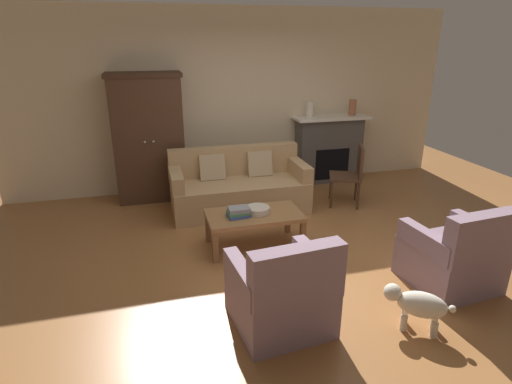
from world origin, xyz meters
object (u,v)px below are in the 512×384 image
fruit_bowl (258,210)px  armchair_near_left (282,294)px  armoire (149,138)px  book_stack (238,212)px  side_chair_wooden (352,172)px  mantel_vase_terracotta (352,108)px  couch (239,188)px  coffee_table (254,218)px  armchair_near_right (454,257)px  mantel_vase_cream (310,110)px  fireplace (328,148)px  dog (417,304)px

fruit_bowl → armchair_near_left: bearing=-97.4°
armoire → book_stack: bearing=-65.7°
armchair_near_left → side_chair_wooden: size_ratio=0.98×
mantel_vase_terracotta → armchair_near_left: mantel_vase_terracotta is taller
couch → mantel_vase_terracotta: 2.48m
coffee_table → side_chair_wooden: bearing=28.2°
couch → armchair_near_right: armchair_near_right is taller
armchair_near_right → couch: bearing=122.4°
armoire → mantel_vase_terracotta: 3.34m
mantel_vase_cream → armchair_near_right: bearing=-86.4°
couch → armchair_near_left: armchair_near_left is taller
mantel_vase_terracotta → armchair_near_right: (-0.55, -3.35, -0.93)m
book_stack → armchair_near_left: 1.45m
mantel_vase_cream → couch: bearing=-149.0°
armchair_near_left → fireplace: bearing=60.4°
fireplace → armchair_near_left: fireplace is taller
mantel_vase_cream → fruit_bowl: bearing=-125.3°
mantel_vase_terracotta → fireplace: bearing=177.3°
fireplace → book_stack: fireplace is taller
armoire → dog: bearing=-61.7°
fireplace → couch: size_ratio=0.66×
armchair_near_left → dog: armchair_near_left is taller
couch → coffee_table: couch is taller
dog → fruit_bowl: bearing=116.0°
fireplace → fruit_bowl: 2.72m
armoire → armchair_near_left: bearing=-74.6°
armoire → armchair_near_right: bearing=-49.8°
armoire → armchair_near_right: 4.35m
book_stack → armchair_near_left: (0.05, -1.44, -0.16)m
side_chair_wooden → armchair_near_left: bearing=-127.8°
armchair_near_right → dog: (-0.75, -0.49, -0.07)m
fruit_bowl → armchair_near_left: (-0.19, -1.49, -0.14)m
armchair_near_left → armchair_near_right: same height
armchair_near_right → dog: armchair_near_right is taller
side_chair_wooden → armchair_near_right: bearing=-90.7°
couch → armchair_near_left: (-0.23, -2.67, -0.00)m
fireplace → mantel_vase_cream: mantel_vase_cream is taller
couch → mantel_vase_cream: bearing=31.0°
couch → coffee_table: 1.20m
coffee_table → dog: (0.93, -1.81, -0.12)m
mantel_vase_cream → coffee_table: bearing=-126.0°
coffee_table → side_chair_wooden: side_chair_wooden is taller
armoire → dog: size_ratio=3.87×
mantel_vase_cream → armchair_near_left: size_ratio=0.28×
book_stack → mantel_vase_cream: 2.76m
fireplace → couch: 1.98m
armchair_near_right → dog: size_ratio=1.81×
fruit_bowl → armchair_near_right: armchair_near_right is taller
fruit_bowl → armchair_near_right: 2.11m
couch → book_stack: (-0.28, -1.23, 0.16)m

